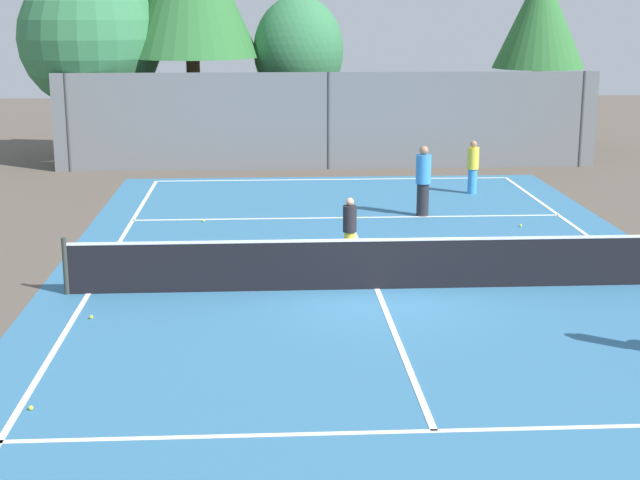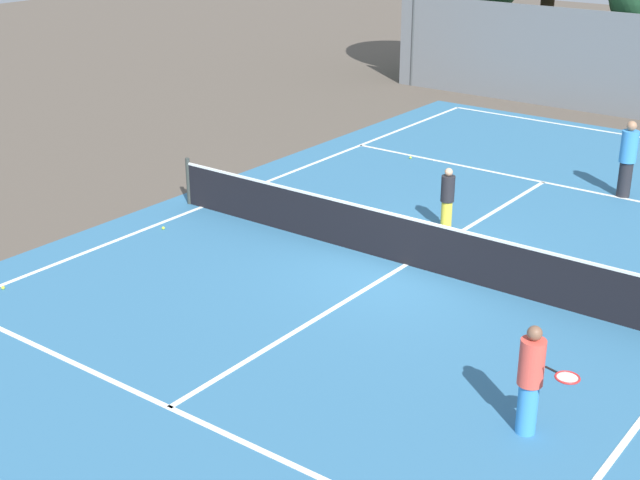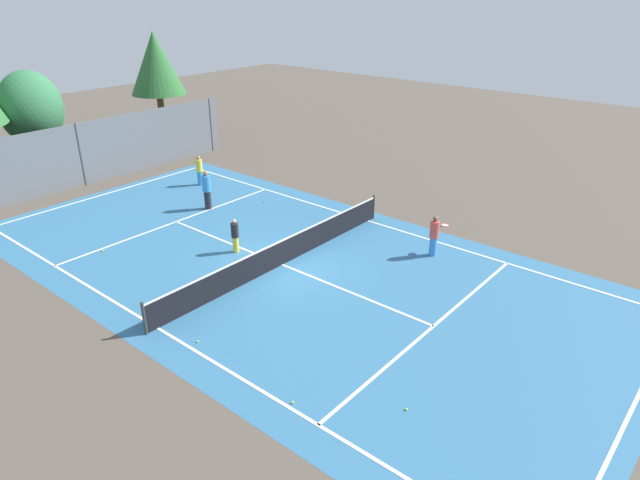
# 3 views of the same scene
# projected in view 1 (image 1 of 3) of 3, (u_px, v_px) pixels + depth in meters

# --- Properties ---
(ground_plane) EXTENTS (80.00, 80.00, 0.00)m
(ground_plane) POSITION_uv_depth(u_px,v_px,m) (377.00, 289.00, 18.58)
(ground_plane) COLOR brown
(court_surface) EXTENTS (13.00, 25.00, 0.01)m
(court_surface) POSITION_uv_depth(u_px,v_px,m) (377.00, 289.00, 18.58)
(court_surface) COLOR teal
(court_surface) RESTS_ON ground_plane
(tennis_net) EXTENTS (11.90, 0.10, 1.10)m
(tennis_net) POSITION_uv_depth(u_px,v_px,m) (377.00, 263.00, 18.46)
(tennis_net) COLOR #333833
(tennis_net) RESTS_ON ground_plane
(perimeter_fence) EXTENTS (18.00, 0.12, 3.20)m
(perimeter_fence) POSITION_uv_depth(u_px,v_px,m) (329.00, 121.00, 31.78)
(perimeter_fence) COLOR slate
(perimeter_fence) RESTS_ON ground_plane
(tree_0) EXTENTS (4.89, 4.89, 6.67)m
(tree_0) POSITION_uv_depth(u_px,v_px,m) (91.00, 38.00, 32.86)
(tree_0) COLOR brown
(tree_0) RESTS_ON ground_plane
(tree_1) EXTENTS (3.14, 2.95, 5.67)m
(tree_1) POSITION_uv_depth(u_px,v_px,m) (299.00, 51.00, 33.61)
(tree_1) COLOR brown
(tree_1) RESTS_ON ground_plane
(tree_2) EXTENTS (3.43, 3.43, 6.83)m
(tree_2) POSITION_uv_depth(u_px,v_px,m) (540.00, 17.00, 35.86)
(tree_2) COLOR brown
(tree_2) RESTS_ON ground_plane
(player_0) EXTENTS (0.39, 0.39, 1.83)m
(player_0) POSITION_uv_depth(u_px,v_px,m) (423.00, 180.00, 24.82)
(player_0) COLOR #232328
(player_0) RESTS_ON ground_plane
(player_1) EXTENTS (0.29, 0.29, 1.37)m
(player_1) POSITION_uv_depth(u_px,v_px,m) (350.00, 229.00, 20.47)
(player_1) COLOR yellow
(player_1) RESTS_ON ground_plane
(player_2) EXTENTS (0.33, 0.33, 1.54)m
(player_2) POSITION_uv_depth(u_px,v_px,m) (473.00, 167.00, 27.81)
(player_2) COLOR #388CD8
(player_2) RESTS_ON ground_plane
(ball_crate) EXTENTS (0.38, 0.30, 0.43)m
(ball_crate) POSITION_uv_depth(u_px,v_px,m) (402.00, 270.00, 19.23)
(ball_crate) COLOR red
(ball_crate) RESTS_ON ground_plane
(tennis_ball_0) EXTENTS (0.07, 0.07, 0.07)m
(tennis_ball_0) POSITION_uv_depth(u_px,v_px,m) (91.00, 317.00, 16.80)
(tennis_ball_0) COLOR #CCE533
(tennis_ball_0) RESTS_ON ground_plane
(tennis_ball_1) EXTENTS (0.07, 0.07, 0.07)m
(tennis_ball_1) POSITION_uv_depth(u_px,v_px,m) (609.00, 276.00, 19.39)
(tennis_ball_1) COLOR #CCE533
(tennis_ball_1) RESTS_ON ground_plane
(tennis_ball_2) EXTENTS (0.07, 0.07, 0.07)m
(tennis_ball_2) POSITION_uv_depth(u_px,v_px,m) (204.00, 221.00, 24.32)
(tennis_ball_2) COLOR #CCE533
(tennis_ball_2) RESTS_ON ground_plane
(tennis_ball_4) EXTENTS (0.07, 0.07, 0.07)m
(tennis_ball_4) POSITION_uv_depth(u_px,v_px,m) (521.00, 226.00, 23.78)
(tennis_ball_4) COLOR #CCE533
(tennis_ball_4) RESTS_ON ground_plane
(tennis_ball_5) EXTENTS (0.07, 0.07, 0.07)m
(tennis_ball_5) POSITION_uv_depth(u_px,v_px,m) (31.00, 408.00, 13.02)
(tennis_ball_5) COLOR #CCE533
(tennis_ball_5) RESTS_ON ground_plane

